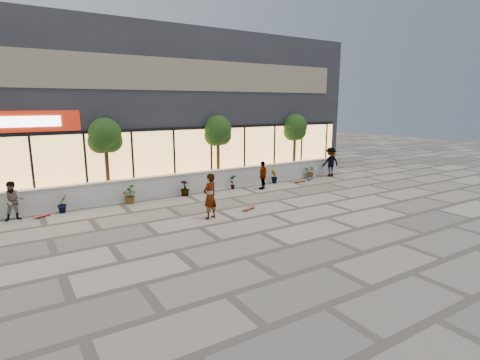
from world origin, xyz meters
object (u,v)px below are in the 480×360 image
skater_left (14,201)px  skateboard_right_far (310,178)px  tree_mideast (218,132)px  skateboard_right_near (300,181)px  skater_center (210,196)px  skater_right_near (263,175)px  skater_right_far (330,162)px  skateboard_center (249,208)px  tree_midwest (105,138)px  tree_east (295,129)px  skateboard_left (43,215)px

skater_left → skateboard_right_far: bearing=1.5°
tree_mideast → skateboard_right_near: bearing=-21.6°
skater_center → skateboard_right_far: size_ratio=2.28×
skater_right_near → skater_right_far: bearing=155.0°
tree_mideast → skateboard_center: tree_mideast is taller
tree_midwest → skateboard_right_far: tree_midwest is taller
tree_midwest → tree_east: bearing=0.0°
tree_midwest → skateboard_right_near: tree_midwest is taller
tree_midwest → skater_center: bearing=-62.6°
skater_left → skater_right_far: 17.25m
skater_left → skater_right_near: bearing=-1.6°
skater_center → skater_right_far: bearing=-179.8°
tree_midwest → skater_left: bearing=-160.5°
skater_right_near → tree_mideast: bearing=-85.1°
tree_midwest → tree_mideast: (6.00, 0.00, 0.00)m
tree_mideast → skater_left: (-9.94, -1.40, -2.19)m
skater_right_far → skateboard_right_far: 1.96m
skater_center → skater_right_far: size_ratio=1.00×
skater_right_far → tree_east: bearing=-29.4°
tree_mideast → skater_right_far: 7.72m
skateboard_right_far → skater_right_far: bearing=-28.1°
tree_east → skateboard_center: size_ratio=4.73×
tree_midwest → tree_mideast: bearing=0.0°
tree_midwest → skater_right_near: tree_midwest is taller
tree_midwest → skateboard_left: (-3.00, -1.50, -2.91)m
skateboard_center → tree_mideast: bearing=53.2°
skateboard_right_far → tree_midwest: bearing=141.2°
skater_left → skateboard_left: size_ratio=2.18×
tree_midwest → tree_east: (11.50, 0.00, 0.00)m
skateboard_center → skateboard_right_near: skateboard_right_near is taller
skater_left → skateboard_right_near: (14.44, -0.38, -0.71)m
skater_center → skateboard_left: (-5.73, 3.78, -0.85)m
tree_east → skater_right_near: bearing=-151.9°
skater_left → skateboard_right_near: skater_left is taller
skateboard_center → skateboard_left: (-7.72, 3.57, -0.01)m
tree_east → skater_right_near: tree_east is taller
tree_midwest → tree_east: size_ratio=1.00×
skateboard_right_near → skateboard_center: bearing=-150.9°
skateboard_left → tree_mideast: bearing=-19.7°
tree_midwest → skater_left: size_ratio=2.47×
skater_left → skater_right_far: size_ratio=0.86×
tree_mideast → skater_center: size_ratio=2.13×
skater_right_far → skateboard_right_far: (-1.77, -0.10, -0.84)m
tree_mideast → skater_right_near: tree_mideast is taller
tree_east → skater_center: (-8.77, -5.28, -2.06)m
tree_mideast → tree_east: bearing=0.0°
skater_right_near → skateboard_center: (-2.86, -2.97, -0.68)m
skater_right_near → skater_left: bearing=-35.5°
skateboard_center → skateboard_left: size_ratio=1.14×
tree_mideast → skater_right_near: bearing=-53.1°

